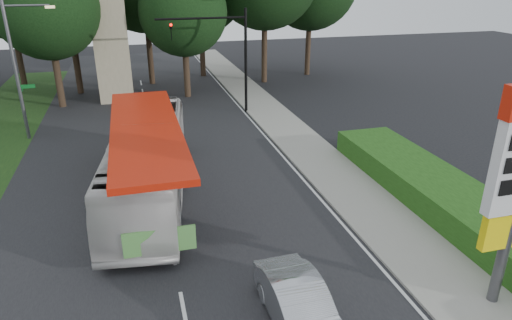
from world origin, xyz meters
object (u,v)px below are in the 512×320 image
object	(u,v)px
transit_bus	(149,162)
sedan_silver	(300,307)
traffic_signal_mast	(227,47)
monument	(110,34)
streetlight_signs	(19,65)

from	to	relation	value
transit_bus	sedan_silver	xyz separation A→B (m)	(3.56, -9.57, -0.97)
traffic_signal_mast	transit_bus	size ratio (longest dim) A/B	0.60
transit_bus	sedan_silver	bearing A→B (deg)	-61.61
monument	transit_bus	distance (m)	18.23
sedan_silver	streetlight_signs	bearing A→B (deg)	115.70
traffic_signal_mast	streetlight_signs	world-z (taller)	streetlight_signs
sedan_silver	monument	bearing A→B (deg)	98.78
streetlight_signs	transit_bus	world-z (taller)	streetlight_signs
monument	sedan_silver	bearing A→B (deg)	-79.44
monument	transit_bus	bearing A→B (deg)	-85.04
traffic_signal_mast	streetlight_signs	xyz separation A→B (m)	(-12.67, -1.99, -0.23)
monument	sedan_silver	world-z (taller)	monument
traffic_signal_mast	sedan_silver	distance (m)	21.92
traffic_signal_mast	transit_bus	distance (m)	13.66
traffic_signal_mast	transit_bus	bearing A→B (deg)	-117.39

